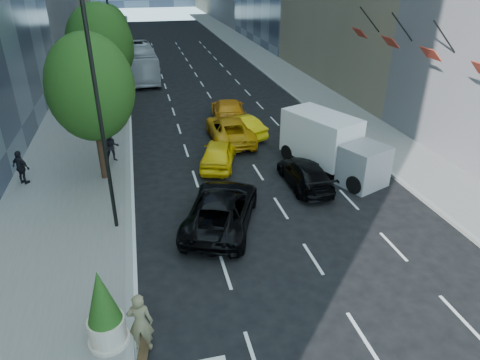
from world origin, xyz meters
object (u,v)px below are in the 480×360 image
object	(u,v)px
black_sedan_lincoln	(221,209)
planter_shrub	(104,310)
skateboarder	(141,326)
black_sedan_mercedes	(305,174)
box_truck	(331,144)
city_bus	(141,62)

from	to	relation	value
black_sedan_lincoln	planter_shrub	size ratio (longest dim) A/B	2.19
black_sedan_lincoln	planter_shrub	world-z (taller)	planter_shrub
skateboarder	black_sedan_mercedes	size ratio (longest dim) A/B	0.44
box_truck	planter_shrub	size ratio (longest dim) A/B	2.50
planter_shrub	box_truck	bearing A→B (deg)	40.82
skateboarder	box_truck	xyz separation A→B (m)	(10.56, 10.46, 0.51)
skateboarder	box_truck	bearing A→B (deg)	-125.04
skateboarder	planter_shrub	size ratio (longest dim) A/B	0.76
black_sedan_lincoln	box_truck	world-z (taller)	box_truck
black_sedan_mercedes	city_bus	bearing A→B (deg)	-74.17
black_sedan_lincoln	black_sedan_mercedes	size ratio (longest dim) A/B	1.25
planter_shrub	skateboarder	bearing A→B (deg)	-25.16
black_sedan_lincoln	city_bus	distance (m)	28.89
black_sedan_mercedes	planter_shrub	world-z (taller)	planter_shrub
box_truck	black_sedan_lincoln	bearing A→B (deg)	-171.19
city_bus	planter_shrub	distance (m)	34.65
city_bus	planter_shrub	size ratio (longest dim) A/B	4.20
black_sedan_mercedes	box_truck	size ratio (longest dim) A/B	0.70
box_truck	city_bus	bearing A→B (deg)	88.74
black_sedan_mercedes	planter_shrub	bearing A→B (deg)	41.72
black_sedan_lincoln	box_truck	bearing A→B (deg)	-126.98
skateboarder	city_bus	size ratio (longest dim) A/B	0.18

